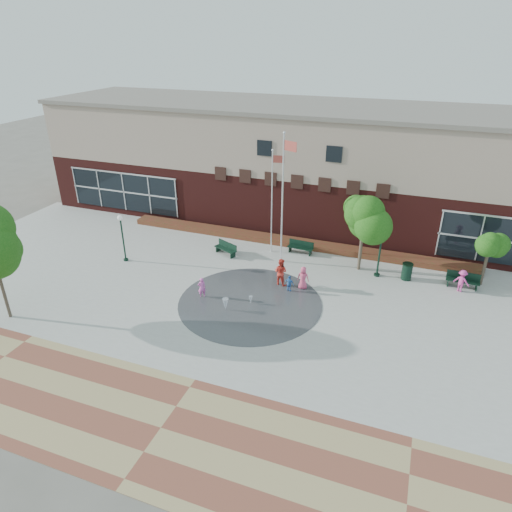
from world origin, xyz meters
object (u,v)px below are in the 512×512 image
(flagpole_right, at_px, (283,193))
(bench_left, at_px, (226,251))
(flagpole_left, at_px, (272,197))
(trash_can, at_px, (407,271))
(child_splash, at_px, (202,287))

(flagpole_right, relative_size, bench_left, 4.72)
(flagpole_left, height_order, trash_can, flagpole_left)
(flagpole_left, height_order, bench_left, flagpole_left)
(flagpole_left, distance_m, flagpole_right, 1.90)
(flagpole_right, relative_size, trash_can, 7.89)
(bench_left, height_order, trash_can, trash_can)
(trash_can, bearing_deg, flagpole_right, -177.12)
(flagpole_right, distance_m, child_splash, 8.02)
(bench_left, distance_m, child_splash, 5.83)
(flagpole_left, bearing_deg, bench_left, -159.94)
(flagpole_left, distance_m, child_splash, 8.33)
(flagpole_left, xyz_separation_m, flagpole_right, (1.14, -1.28, 0.82))
(flagpole_right, distance_m, bench_left, 6.16)
(bench_left, height_order, child_splash, child_splash)
(trash_can, xyz_separation_m, child_splash, (-11.27, -6.46, 0.08))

